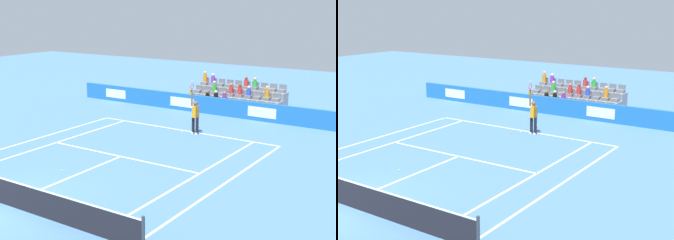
% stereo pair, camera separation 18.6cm
% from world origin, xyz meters
% --- Properties ---
extents(ground_plane, '(80.00, 80.00, 0.00)m').
position_xyz_m(ground_plane, '(0.00, 0.00, 0.00)').
color(ground_plane, '#4C7AB2').
extents(line_baseline, '(10.97, 0.10, 0.01)m').
position_xyz_m(line_baseline, '(0.00, -11.89, 0.00)').
color(line_baseline, white).
rests_on(line_baseline, ground).
extents(line_service, '(8.23, 0.10, 0.01)m').
position_xyz_m(line_service, '(0.00, -6.40, 0.00)').
color(line_service, white).
rests_on(line_service, ground).
extents(line_centre_service, '(0.10, 6.40, 0.01)m').
position_xyz_m(line_centre_service, '(0.00, -3.20, 0.00)').
color(line_centre_service, white).
rests_on(line_centre_service, ground).
extents(line_singles_sideline_left, '(0.10, 11.89, 0.01)m').
position_xyz_m(line_singles_sideline_left, '(4.12, -5.95, 0.00)').
color(line_singles_sideline_left, white).
rests_on(line_singles_sideline_left, ground).
extents(line_singles_sideline_right, '(0.10, 11.89, 0.01)m').
position_xyz_m(line_singles_sideline_right, '(-4.12, -5.95, 0.00)').
color(line_singles_sideline_right, white).
rests_on(line_singles_sideline_right, ground).
extents(line_doubles_sideline_left, '(0.10, 11.89, 0.01)m').
position_xyz_m(line_doubles_sideline_left, '(5.49, -5.95, 0.00)').
color(line_doubles_sideline_left, white).
rests_on(line_doubles_sideline_left, ground).
extents(line_doubles_sideline_right, '(0.10, 11.89, 0.01)m').
position_xyz_m(line_doubles_sideline_right, '(-5.49, -5.95, 0.00)').
color(line_doubles_sideline_right, white).
rests_on(line_doubles_sideline_right, ground).
extents(line_centre_mark, '(0.10, 0.20, 0.01)m').
position_xyz_m(line_centre_mark, '(0.00, -11.79, 0.00)').
color(line_centre_mark, white).
rests_on(line_centre_mark, ground).
extents(sponsor_barrier, '(22.05, 0.22, 1.09)m').
position_xyz_m(sponsor_barrier, '(0.00, -16.28, 0.55)').
color(sponsor_barrier, '#1E66AD').
rests_on(sponsor_barrier, ground).
extents(tennis_net, '(11.97, 0.10, 1.07)m').
position_xyz_m(tennis_net, '(0.00, 0.00, 0.49)').
color(tennis_net, '#33383D').
rests_on(tennis_net, ground).
extents(tennis_player, '(0.53, 0.36, 2.85)m').
position_xyz_m(tennis_player, '(-0.83, -11.67, 0.99)').
color(tennis_player, black).
rests_on(tennis_player, ground).
extents(stadium_stand, '(6.20, 2.85, 2.20)m').
position_xyz_m(stadium_stand, '(0.02, -18.59, 0.56)').
color(stadium_stand, gray).
rests_on(stadium_stand, ground).
extents(loose_tennis_ball, '(0.07, 0.07, 0.07)m').
position_xyz_m(loose_tennis_ball, '(0.80, -3.50, 0.03)').
color(loose_tennis_ball, '#D1E533').
rests_on(loose_tennis_ball, ground).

